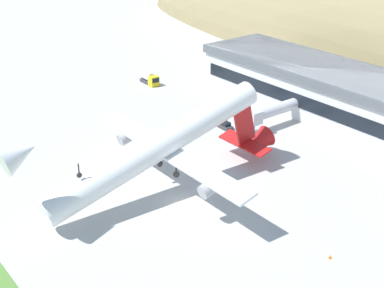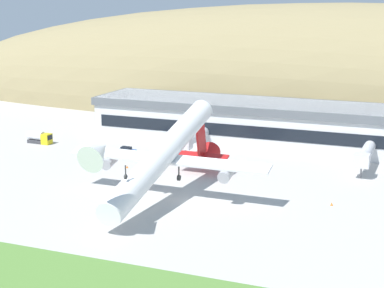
{
  "view_description": "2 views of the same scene",
  "coord_description": "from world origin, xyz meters",
  "px_view_note": "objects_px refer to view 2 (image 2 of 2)",
  "views": [
    {
      "loc": [
        62.3,
        -46.19,
        47.96
      ],
      "look_at": [
        -1.8,
        3.92,
        9.41
      ],
      "focal_mm": 50.0,
      "sensor_mm": 36.0,
      "label": 1
    },
    {
      "loc": [
        43.71,
        -106.52,
        38.01
      ],
      "look_at": [
        -1.49,
        5.01,
        10.05
      ],
      "focal_mm": 60.0,
      "sensor_mm": 36.0,
      "label": 2
    }
  ],
  "objects_px": {
    "service_car_1": "(157,157)",
    "traffic_cone_1": "(332,204)",
    "traffic_cone_0": "(127,167)",
    "jetway_1": "(365,155)",
    "fuel_truck": "(40,138)",
    "terminal_building": "(294,123)",
    "service_car_0": "(127,150)",
    "cargo_airplane": "(164,155)",
    "jetway_0": "(192,138)"
  },
  "relations": [
    {
      "from": "terminal_building",
      "to": "fuel_truck",
      "type": "height_order",
      "value": "terminal_building"
    },
    {
      "from": "jetway_0",
      "to": "service_car_1",
      "type": "xyz_separation_m",
      "value": [
        -5.99,
        -7.77,
        -3.3
      ]
    },
    {
      "from": "service_car_1",
      "to": "traffic_cone_0",
      "type": "distance_m",
      "value": 9.93
    },
    {
      "from": "fuel_truck",
      "to": "service_car_0",
      "type": "bearing_deg",
      "value": -1.11
    },
    {
      "from": "jetway_1",
      "to": "fuel_truck",
      "type": "distance_m",
      "value": 83.02
    },
    {
      "from": "service_car_0",
      "to": "terminal_building",
      "type": "bearing_deg",
      "value": 31.12
    },
    {
      "from": "terminal_building",
      "to": "cargo_airplane",
      "type": "distance_m",
      "value": 53.76
    },
    {
      "from": "jetway_0",
      "to": "service_car_0",
      "type": "xyz_separation_m",
      "value": [
        -15.72,
        -4.45,
        -3.38
      ]
    },
    {
      "from": "terminal_building",
      "to": "cargo_airplane",
      "type": "relative_size",
      "value": 2.01
    },
    {
      "from": "jetway_0",
      "to": "service_car_0",
      "type": "relative_size",
      "value": 3.24
    },
    {
      "from": "fuel_truck",
      "to": "traffic_cone_1",
      "type": "xyz_separation_m",
      "value": [
        80.42,
        -22.6,
        -1.25
      ]
    },
    {
      "from": "terminal_building",
      "to": "cargo_airplane",
      "type": "bearing_deg",
      "value": -103.48
    },
    {
      "from": "jetway_0",
      "to": "fuel_truck",
      "type": "distance_m",
      "value": 42.03
    },
    {
      "from": "terminal_building",
      "to": "traffic_cone_0",
      "type": "height_order",
      "value": "terminal_building"
    },
    {
      "from": "terminal_building",
      "to": "traffic_cone_0",
      "type": "relative_size",
      "value": 184.35
    },
    {
      "from": "jetway_1",
      "to": "traffic_cone_1",
      "type": "relative_size",
      "value": 27.6
    },
    {
      "from": "terminal_building",
      "to": "jetway_1",
      "type": "xyz_separation_m",
      "value": [
        20.32,
        -18.39,
        -2.27
      ]
    },
    {
      "from": "terminal_building",
      "to": "traffic_cone_0",
      "type": "xyz_separation_m",
      "value": [
        -29.76,
        -34.86,
        -5.98
      ]
    },
    {
      "from": "terminal_building",
      "to": "service_car_1",
      "type": "xyz_separation_m",
      "value": [
        -26.83,
        -25.38,
        -5.58
      ]
    },
    {
      "from": "terminal_building",
      "to": "cargo_airplane",
      "type": "height_order",
      "value": "cargo_airplane"
    },
    {
      "from": "jetway_0",
      "to": "traffic_cone_1",
      "type": "distance_m",
      "value": 47.03
    },
    {
      "from": "jetway_1",
      "to": "fuel_truck",
      "type": "height_order",
      "value": "jetway_1"
    },
    {
      "from": "jetway_1",
      "to": "service_car_1",
      "type": "relative_size",
      "value": 3.59
    },
    {
      "from": "jetway_1",
      "to": "traffic_cone_1",
      "type": "distance_m",
      "value": 26.15
    },
    {
      "from": "jetway_1",
      "to": "traffic_cone_0",
      "type": "height_order",
      "value": "jetway_1"
    },
    {
      "from": "service_car_0",
      "to": "service_car_1",
      "type": "relative_size",
      "value": 1.01
    },
    {
      "from": "service_car_1",
      "to": "terminal_building",
      "type": "bearing_deg",
      "value": 43.42
    },
    {
      "from": "terminal_building",
      "to": "jetway_0",
      "type": "relative_size",
      "value": 7.36
    },
    {
      "from": "jetway_1",
      "to": "service_car_0",
      "type": "relative_size",
      "value": 3.57
    },
    {
      "from": "traffic_cone_0",
      "to": "cargo_airplane",
      "type": "bearing_deg",
      "value": -45.21
    },
    {
      "from": "terminal_building",
      "to": "jetway_1",
      "type": "relative_size",
      "value": 6.68
    },
    {
      "from": "traffic_cone_0",
      "to": "traffic_cone_1",
      "type": "bearing_deg",
      "value": -11.05
    },
    {
      "from": "jetway_1",
      "to": "service_car_0",
      "type": "bearing_deg",
      "value": -176.3
    },
    {
      "from": "terminal_building",
      "to": "service_car_1",
      "type": "distance_m",
      "value": 37.35
    },
    {
      "from": "service_car_0",
      "to": "jetway_0",
      "type": "bearing_deg",
      "value": 15.8
    },
    {
      "from": "traffic_cone_0",
      "to": "traffic_cone_1",
      "type": "height_order",
      "value": "same"
    },
    {
      "from": "cargo_airplane",
      "to": "service_car_0",
      "type": "relative_size",
      "value": 11.87
    },
    {
      "from": "cargo_airplane",
      "to": "traffic_cone_0",
      "type": "distance_m",
      "value": 25.84
    },
    {
      "from": "traffic_cone_1",
      "to": "traffic_cone_0",
      "type": "bearing_deg",
      "value": 168.95
    },
    {
      "from": "service_car_1",
      "to": "traffic_cone_1",
      "type": "bearing_deg",
      "value": -22.81
    },
    {
      "from": "cargo_airplane",
      "to": "fuel_truck",
      "type": "bearing_deg",
      "value": 148.52
    },
    {
      "from": "fuel_truck",
      "to": "traffic_cone_0",
      "type": "height_order",
      "value": "fuel_truck"
    },
    {
      "from": "jetway_1",
      "to": "cargo_airplane",
      "type": "relative_size",
      "value": 0.3
    },
    {
      "from": "jetway_0",
      "to": "cargo_airplane",
      "type": "relative_size",
      "value": 0.27
    },
    {
      "from": "terminal_building",
      "to": "service_car_0",
      "type": "distance_m",
      "value": 43.07
    },
    {
      "from": "jetway_0",
      "to": "service_car_0",
      "type": "distance_m",
      "value": 16.68
    },
    {
      "from": "service_car_1",
      "to": "traffic_cone_0",
      "type": "relative_size",
      "value": 7.68
    },
    {
      "from": "jetway_0",
      "to": "service_car_1",
      "type": "height_order",
      "value": "jetway_0"
    },
    {
      "from": "jetway_0",
      "to": "cargo_airplane",
      "type": "height_order",
      "value": "cargo_airplane"
    },
    {
      "from": "jetway_1",
      "to": "fuel_truck",
      "type": "bearing_deg",
      "value": -177.81
    }
  ]
}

